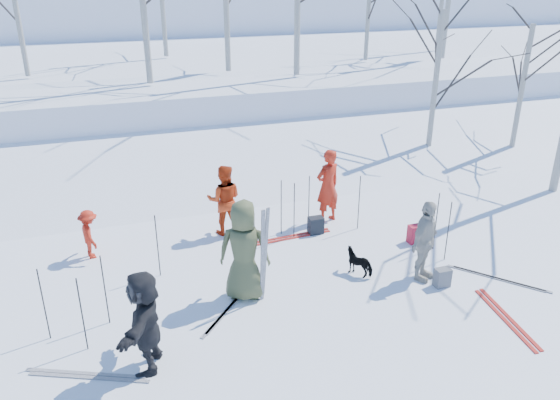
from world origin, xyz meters
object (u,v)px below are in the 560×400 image
object	(u,v)px
backpack_grey	(442,278)
backpack_dark	(316,225)
skier_red_seated	(90,234)
dog	(360,262)
skier_red_north	(328,186)
backpack_red	(415,234)
skier_olive_center	(244,251)
skier_redor_behind	(224,200)
skier_grey_west	(145,321)
skier_cream_east	(425,241)

from	to	relation	value
backpack_grey	backpack_dark	size ratio (longest dim) A/B	0.95
skier_red_seated	backpack_dark	bearing A→B (deg)	-108.22
skier_red_seated	dog	bearing A→B (deg)	-128.29
skier_red_north	backpack_red	bearing A→B (deg)	113.63
backpack_dark	skier_olive_center	bearing A→B (deg)	-137.92
skier_red_seated	backpack_red	xyz separation A→B (m)	(6.94, -1.64, -0.33)
skier_olive_center	skier_red_seated	bearing A→B (deg)	-20.93
backpack_dark	skier_redor_behind	bearing A→B (deg)	160.74
skier_olive_center	skier_red_seated	xyz separation A→B (m)	(-2.72, 2.52, -0.43)
skier_grey_west	backpack_grey	world-z (taller)	skier_grey_west
skier_cream_east	skier_grey_west	distance (m)	5.52
skier_red_seated	skier_cream_east	xyz separation A→B (m)	(6.23, -3.03, 0.30)
dog	backpack_grey	xyz separation A→B (m)	(1.31, -0.95, -0.08)
skier_cream_east	skier_grey_west	world-z (taller)	skier_grey_west
dog	backpack_grey	world-z (taller)	dog
skier_grey_west	skier_red_seated	bearing A→B (deg)	-150.81
skier_olive_center	backpack_dark	world-z (taller)	skier_olive_center
skier_olive_center	skier_red_north	world-z (taller)	skier_olive_center
skier_red_seated	skier_grey_west	bearing A→B (deg)	178.47
dog	backpack_dark	bearing A→B (deg)	-122.70
skier_olive_center	skier_red_seated	size ratio (longest dim) A/B	1.80
skier_red_seated	skier_cream_east	distance (m)	6.93
skier_redor_behind	backpack_dark	distance (m)	2.21
skier_red_seated	backpack_red	world-z (taller)	skier_red_seated
skier_cream_east	dog	world-z (taller)	skier_cream_east
backpack_red	backpack_grey	distance (m)	1.84
skier_redor_behind	skier_red_seated	size ratio (longest dim) A/B	1.54
skier_olive_center	skier_redor_behind	world-z (taller)	skier_olive_center
skier_olive_center	backpack_grey	size ratio (longest dim) A/B	5.13
backpack_red	skier_cream_east	bearing A→B (deg)	-116.98
skier_red_north	skier_grey_west	distance (m)	6.20
dog	backpack_dark	distance (m)	1.99
skier_grey_west	skier_redor_behind	bearing A→B (deg)	170.05
backpack_grey	skier_red_seated	bearing A→B (deg)	152.14
dog	backpack_red	bearing A→B (deg)	167.38
skier_olive_center	dog	bearing A→B (deg)	-156.57
skier_olive_center	skier_red_seated	distance (m)	3.74
skier_red_north	dog	world-z (taller)	skier_red_north
skier_cream_east	skier_redor_behind	bearing A→B (deg)	102.08
skier_red_north	backpack_red	xyz separation A→B (m)	(1.44, -1.71, -0.70)
skier_redor_behind	backpack_red	size ratio (longest dim) A/B	3.98
dog	skier_olive_center	bearing A→B (deg)	-35.70
backpack_red	dog	bearing A→B (deg)	-155.39
skier_red_north	backpack_dark	world-z (taller)	skier_red_north
backpack_grey	skier_grey_west	bearing A→B (deg)	-174.61
skier_redor_behind	skier_red_north	bearing A→B (deg)	-167.63
skier_cream_east	skier_grey_west	size ratio (longest dim) A/B	1.00
dog	backpack_red	world-z (taller)	dog
backpack_red	skier_red_north	bearing A→B (deg)	130.07
dog	skier_cream_east	bearing A→B (deg)	114.99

